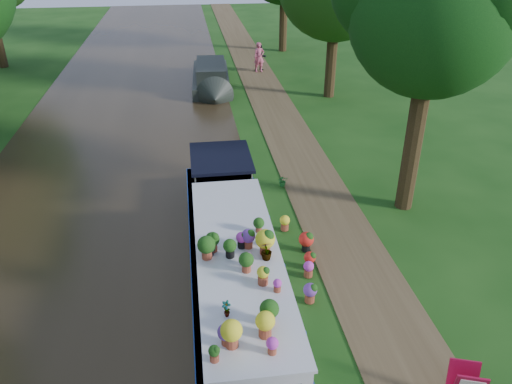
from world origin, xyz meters
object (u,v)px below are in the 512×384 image
Objects in this scene: plant_boat at (239,289)px; second_boat at (211,77)px; pedestrian_pink at (259,57)px; pedestrian_dark at (260,58)px.

plant_boat is 1.87× the size of second_boat.
pedestrian_pink is at bearing 44.08° from second_boat.
pedestrian_dark reaches higher than second_boat.
plant_boat is at bearing -108.52° from pedestrian_pink.
plant_boat is 8.39× the size of pedestrian_dark.
plant_boat is at bearing -116.59° from pedestrian_dark.
second_boat is 4.53m from pedestrian_dark.
second_boat is 3.98× the size of pedestrian_pink.
second_boat is 4.49× the size of pedestrian_dark.
plant_boat is 7.43× the size of pedestrian_pink.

